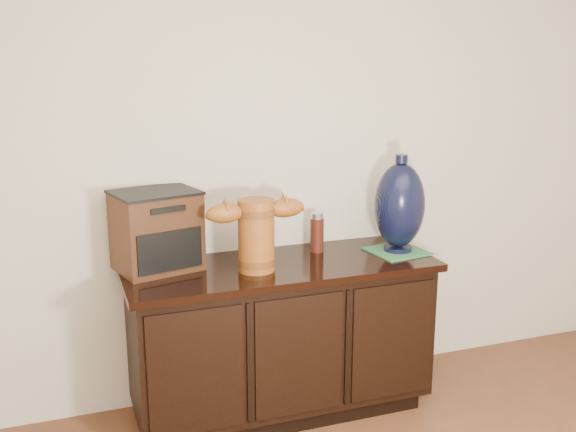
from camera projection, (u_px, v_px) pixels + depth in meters
name	position (u px, v px, depth m)	size (l,w,h in m)	color
sideboard	(281.00, 337.00, 3.23)	(1.46, 0.56, 0.75)	black
terracotta_vessel	(256.00, 231.00, 3.00)	(0.46, 0.17, 0.33)	#9B531C
tv_radio	(156.00, 230.00, 3.03)	(0.42, 0.37, 0.36)	#391D0E
green_mat	(397.00, 251.00, 3.32)	(0.26, 0.26, 0.01)	#327042
lamp_base	(400.00, 206.00, 3.27)	(0.28, 0.28, 0.48)	black
spray_can	(317.00, 233.00, 3.31)	(0.07, 0.07, 0.20)	#5F1D10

